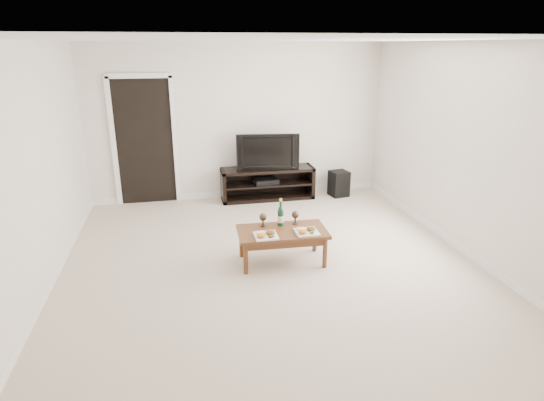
{
  "coord_description": "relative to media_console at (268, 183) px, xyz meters",
  "views": [
    {
      "loc": [
        -1.0,
        -4.89,
        2.55
      ],
      "look_at": [
        0.09,
        0.38,
        0.7
      ],
      "focal_mm": 30.0,
      "sensor_mm": 36.0,
      "label": 1
    }
  ],
  "objects": [
    {
      "name": "av_receiver",
      "position": [
        -0.04,
        -0.01,
        0.05
      ],
      "size": [
        0.43,
        0.35,
        0.08
      ],
      "primitive_type": "cube",
      "rotation": [
        0.0,
        0.0,
        0.12
      ],
      "color": "black",
      "rests_on": "media_console"
    },
    {
      "name": "wine_bottle",
      "position": [
        -0.29,
        -2.28,
        0.32
      ],
      "size": [
        0.07,
        0.07,
        0.35
      ],
      "primitive_type": "cylinder",
      "color": "#0E351E",
      "rests_on": "coffee_table"
    },
    {
      "name": "media_console",
      "position": [
        0.0,
        0.0,
        0.0
      ],
      "size": [
        1.59,
        0.45,
        0.55
      ],
      "primitive_type": "cube",
      "color": "black",
      "rests_on": "ground"
    },
    {
      "name": "plate_left",
      "position": [
        -0.53,
        -2.58,
        0.18
      ],
      "size": [
        0.27,
        0.27,
        0.07
      ],
      "primitive_type": "cube",
      "color": "white",
      "rests_on": "coffee_table"
    },
    {
      "name": "plate_right",
      "position": [
        -0.03,
        -2.57,
        0.18
      ],
      "size": [
        0.27,
        0.27,
        0.07
      ],
      "primitive_type": "cube",
      "color": "white",
      "rests_on": "coffee_table"
    },
    {
      "name": "television",
      "position": [
        0.0,
        0.0,
        0.58
      ],
      "size": [
        1.06,
        0.27,
        0.61
      ],
      "primitive_type": "imported",
      "rotation": [
        0.0,
        0.0,
        -0.12
      ],
      "color": "black",
      "rests_on": "media_console"
    },
    {
      "name": "ceiling",
      "position": [
        -0.45,
        -2.5,
        2.35
      ],
      "size": [
        5.0,
        5.5,
        0.04
      ],
      "primitive_type": "cube",
      "color": "white",
      "rests_on": "back_wall"
    },
    {
      "name": "coffee_table",
      "position": [
        -0.3,
        -2.43,
        -0.07
      ],
      "size": [
        1.09,
        0.62,
        0.42
      ],
      "primitive_type": "cube",
      "rotation": [
        0.0,
        0.0,
        -0.03
      ],
      "color": "brown",
      "rests_on": "ground"
    },
    {
      "name": "doorway",
      "position": [
        -2.0,
        0.24,
        0.75
      ],
      "size": [
        0.9,
        0.02,
        2.05
      ],
      "primitive_type": "cube",
      "color": "black",
      "rests_on": "ground"
    },
    {
      "name": "back_wall",
      "position": [
        -0.45,
        0.27,
        1.02
      ],
      "size": [
        5.0,
        0.04,
        2.6
      ],
      "primitive_type": "cube",
      "color": "silver",
      "rests_on": "ground"
    },
    {
      "name": "goblet_right",
      "position": [
        -0.09,
        -2.26,
        0.23
      ],
      "size": [
        0.09,
        0.09,
        0.17
      ],
      "primitive_type": null,
      "color": "#3D3021",
      "rests_on": "coffee_table"
    },
    {
      "name": "floor",
      "position": [
        -0.45,
        -2.5,
        -0.28
      ],
      "size": [
        5.5,
        5.5,
        0.0
      ],
      "primitive_type": "plane",
      "color": "beige",
      "rests_on": "ground"
    },
    {
      "name": "goblet_left",
      "position": [
        -0.5,
        -2.25,
        0.23
      ],
      "size": [
        0.09,
        0.09,
        0.17
      ],
      "primitive_type": null,
      "color": "#3D3021",
      "rests_on": "coffee_table"
    },
    {
      "name": "subwoofer",
      "position": [
        1.27,
        -0.09,
        -0.05
      ],
      "size": [
        0.35,
        0.35,
        0.45
      ],
      "primitive_type": "cube",
      "rotation": [
        0.0,
        0.0,
        0.18
      ],
      "color": "black",
      "rests_on": "ground"
    }
  ]
}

